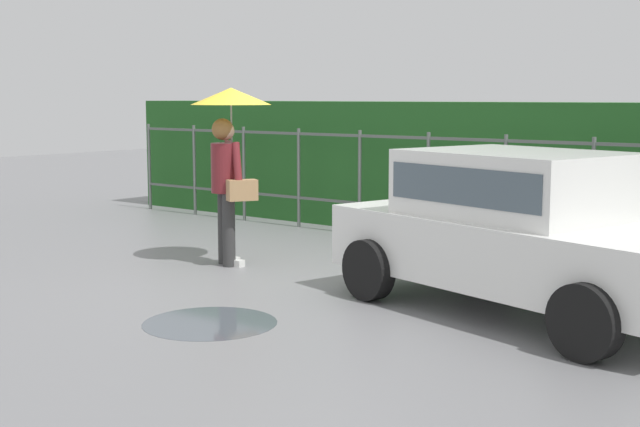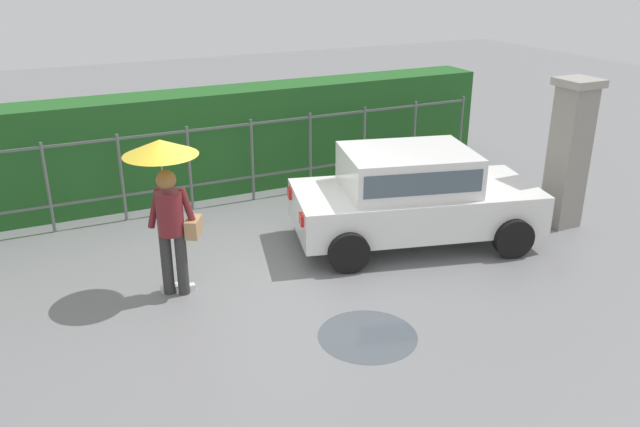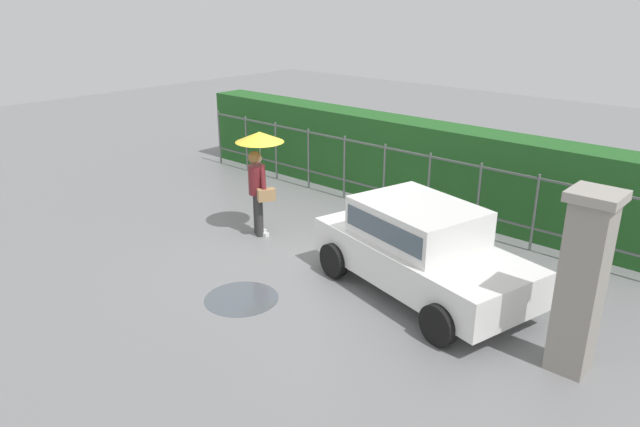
{
  "view_description": "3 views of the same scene",
  "coord_description": "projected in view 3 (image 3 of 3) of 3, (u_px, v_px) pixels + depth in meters",
  "views": [
    {
      "loc": [
        5.98,
        -7.34,
        1.97
      ],
      "look_at": [
        0.4,
        -0.33,
        0.77
      ],
      "focal_mm": 49.1,
      "sensor_mm": 36.0,
      "label": 1
    },
    {
      "loc": [
        -2.79,
        -7.83,
        4.23
      ],
      "look_at": [
        0.89,
        -0.09,
        0.78
      ],
      "focal_mm": 36.65,
      "sensor_mm": 36.0,
      "label": 2
    },
    {
      "loc": [
        7.03,
        -7.44,
        4.57
      ],
      "look_at": [
        0.5,
        -0.14,
        0.89
      ],
      "focal_mm": 33.02,
      "sensor_mm": 36.0,
      "label": 3
    }
  ],
  "objects": [
    {
      "name": "ground_plane",
      "position": [
        305.0,
        249.0,
        11.19
      ],
      "size": [
        40.0,
        40.0,
        0.0
      ],
      "primitive_type": "plane",
      "color": "slate"
    },
    {
      "name": "hedge_row",
      "position": [
        406.0,
        161.0,
        13.51
      ],
      "size": [
        12.42,
        0.9,
        1.9
      ],
      "primitive_type": "cube",
      "color": "#235B23",
      "rests_on": "ground"
    },
    {
      "name": "car",
      "position": [
        420.0,
        245.0,
        9.35
      ],
      "size": [
        3.99,
        2.57,
        1.48
      ],
      "rotation": [
        0.0,
        0.0,
        -0.25
      ],
      "color": "white",
      "rests_on": "ground"
    },
    {
      "name": "pedestrian",
      "position": [
        259.0,
        161.0,
        11.4
      ],
      "size": [
        0.94,
        0.94,
        2.08
      ],
      "rotation": [
        0.0,
        0.0,
        1.05
      ],
      "color": "#333333",
      "rests_on": "ground"
    },
    {
      "name": "gate_pillar",
      "position": [
        582.0,
        282.0,
        7.22
      ],
      "size": [
        0.6,
        0.6,
        2.42
      ],
      "color": "gray",
      "rests_on": "ground"
    },
    {
      "name": "puddle_near",
      "position": [
        241.0,
        299.0,
        9.37
      ],
      "size": [
        1.19,
        1.19,
        0.0
      ],
      "primitive_type": "cylinder",
      "color": "#4C545B",
      "rests_on": "ground"
    },
    {
      "name": "fence_section",
      "position": [
        384.0,
        174.0,
        12.98
      ],
      "size": [
        11.47,
        0.05,
        1.5
      ],
      "color": "#59605B",
      "rests_on": "ground"
    }
  ]
}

